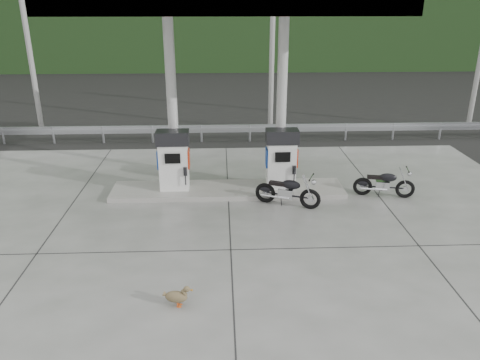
{
  "coord_description": "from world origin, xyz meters",
  "views": [
    {
      "loc": [
        -0.19,
        -10.64,
        5.54
      ],
      "look_at": [
        0.3,
        1.0,
        1.0
      ],
      "focal_mm": 35.0,
      "sensor_mm": 36.0,
      "label": 1
    }
  ],
  "objects_px": {
    "gas_pump_right": "(281,159)",
    "duck": "(176,297)",
    "gas_pump_left": "(174,160)",
    "motorcycle_right": "(384,184)",
    "motorcycle_left": "(288,192)"
  },
  "relations": [
    {
      "from": "motorcycle_right",
      "to": "gas_pump_left",
      "type": "bearing_deg",
      "value": -172.0
    },
    {
      "from": "motorcycle_left",
      "to": "motorcycle_right",
      "type": "relative_size",
      "value": 1.07
    },
    {
      "from": "gas_pump_right",
      "to": "motorcycle_left",
      "type": "height_order",
      "value": "gas_pump_right"
    },
    {
      "from": "gas_pump_right",
      "to": "duck",
      "type": "distance_m",
      "value": 6.26
    },
    {
      "from": "gas_pump_left",
      "to": "gas_pump_right",
      "type": "relative_size",
      "value": 1.0
    },
    {
      "from": "gas_pump_left",
      "to": "gas_pump_right",
      "type": "height_order",
      "value": "same"
    },
    {
      "from": "motorcycle_left",
      "to": "motorcycle_right",
      "type": "height_order",
      "value": "motorcycle_left"
    },
    {
      "from": "gas_pump_left",
      "to": "motorcycle_right",
      "type": "height_order",
      "value": "gas_pump_left"
    },
    {
      "from": "motorcycle_right",
      "to": "duck",
      "type": "relative_size",
      "value": 3.11
    },
    {
      "from": "gas_pump_right",
      "to": "motorcycle_left",
      "type": "bearing_deg",
      "value": -86.38
    },
    {
      "from": "gas_pump_left",
      "to": "motorcycle_right",
      "type": "distance_m",
      "value": 6.27
    },
    {
      "from": "motorcycle_left",
      "to": "duck",
      "type": "bearing_deg",
      "value": -98.65
    },
    {
      "from": "duck",
      "to": "gas_pump_right",
      "type": "bearing_deg",
      "value": 73.73
    },
    {
      "from": "gas_pump_left",
      "to": "motorcycle_right",
      "type": "xyz_separation_m",
      "value": [
        6.21,
        -0.49,
        -0.66
      ]
    },
    {
      "from": "duck",
      "to": "gas_pump_left",
      "type": "bearing_deg",
      "value": 104.66
    }
  ]
}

